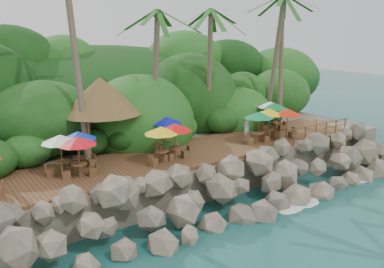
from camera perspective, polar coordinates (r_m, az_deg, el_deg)
ground at (r=21.64m, az=9.35°, el=-12.09°), size 140.00×140.00×0.00m
land_base at (r=33.79m, az=-9.76°, el=-0.34°), size 32.00×25.20×2.10m
jungle_hill at (r=40.77m, az=-14.23°, el=0.48°), size 44.80×28.00×15.40m
seawall at (r=22.49m, az=5.90°, el=-7.68°), size 29.00×4.00×2.30m
terrace at (r=25.11m, az=0.00°, el=-2.65°), size 26.00×5.00×0.20m
jungle_foliage at (r=33.21m, az=-8.94°, el=-2.46°), size 44.00×16.00×12.00m
foam_line at (r=21.82m, az=8.79°, el=-11.75°), size 25.20×0.80×0.06m
palapa at (r=24.93m, az=-12.75°, el=5.34°), size 5.08×5.08×4.60m
dining_clusters at (r=24.24m, az=-0.83°, el=1.30°), size 21.71×4.61×2.13m
railing at (r=29.66m, az=17.76°, el=0.76°), size 6.10×0.10×1.00m
waiter at (r=27.70m, az=7.73°, el=0.82°), size 0.64×0.47×1.62m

